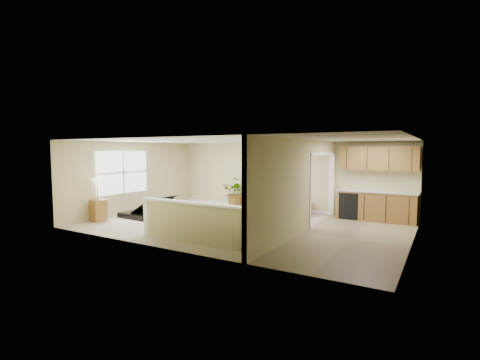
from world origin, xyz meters
The scene contains 20 objects.
floor centered at (0.00, 0.00, 0.00)m, with size 9.00×9.00×0.00m, color tan.
back_wall centered at (0.00, 3.00, 1.25)m, with size 9.00×0.04×2.50m, color #C4BB86.
front_wall centered at (0.00, -3.00, 1.25)m, with size 9.00×0.04×2.50m, color #C4BB86.
left_wall centered at (-4.50, 0.00, 1.25)m, with size 0.04×6.00×2.50m, color #C4BB86.
right_wall centered at (4.50, 0.00, 1.25)m, with size 0.04×6.00×2.50m, color #C4BB86.
ceiling centered at (0.00, 0.00, 2.50)m, with size 9.00×6.00×0.04m, color silver.
kitchen_vinyl centered at (3.15, 0.00, 0.00)m, with size 2.70×6.00×0.01m, color gray.
interior_partition centered at (1.80, 0.25, 1.22)m, with size 0.18×5.99×2.50m.
pony_half_wall centered at (0.08, -2.30, 0.52)m, with size 3.42×0.22×1.00m.
left_window centered at (-4.49, -0.50, 1.45)m, with size 0.05×2.15×1.45m, color white.
wall_art_left centered at (-0.95, 2.97, 1.75)m, with size 0.48×0.04×0.58m.
wall_mirror centered at (0.30, 2.97, 1.80)m, with size 0.55×0.04×0.55m.
kitchen_cabinets centered at (3.19, 2.73, 0.87)m, with size 2.36×0.65×2.33m.
piano centered at (-3.35, -0.26, 0.64)m, with size 1.95×2.02×1.53m.
piano_bench centered at (-1.72, -0.28, 0.23)m, with size 0.35×0.70×0.46m, color black.
loveseat centered at (0.39, 2.70, 0.34)m, with size 1.86×1.39×0.90m.
accent_table centered at (-0.94, 2.27, 0.49)m, with size 0.53×0.53×0.77m.
palm_plant centered at (-1.77, 2.65, 0.59)m, with size 1.36×1.29×1.19m.
small_plant centered at (1.16, 2.23, 0.24)m, with size 0.32×0.32×0.56m.
lamp_stand centered at (-4.15, -1.78, 0.57)m, with size 0.44×0.44×1.34m.
Camera 1 is at (5.09, -8.72, 2.20)m, focal length 26.00 mm.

